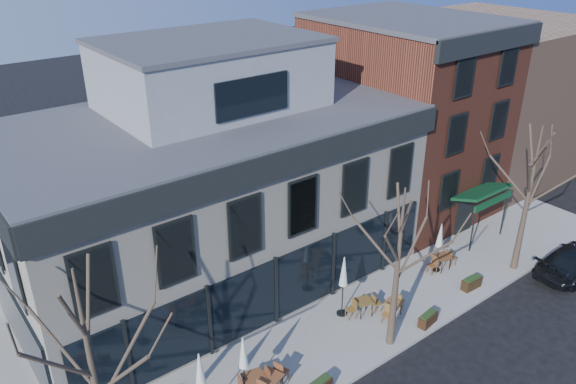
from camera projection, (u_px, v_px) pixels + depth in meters
ground at (275, 326)px, 24.26m from camera, size 120.00×120.00×0.00m
sidewalk_front at (364, 320)px, 24.49m from camera, size 33.50×4.70×0.15m
corner_building at (210, 187)px, 25.85m from camera, size 18.39×10.39×11.10m
red_brick_building at (402, 115)px, 32.54m from camera, size 8.20×11.78×11.18m
bg_building at (487, 93)px, 39.07m from camera, size 12.00×12.00×10.00m
tree_mid at (398, 268)px, 21.50m from camera, size 3.50×3.55×7.04m
tree_right at (528, 198)px, 26.38m from camera, size 3.72×3.77×7.48m
parked_sedan at (575, 260)px, 27.59m from camera, size 5.02×2.11×1.45m
cafe_set_1 at (254, 384)px, 20.29m from camera, size 2.03×0.94×1.04m
cafe_set_2 at (270, 383)px, 20.34m from camera, size 1.99×1.07×1.02m
cafe_set_3 at (364, 306)px, 24.52m from camera, size 1.76×0.89×0.90m
cafe_set_4 at (393, 307)px, 24.45m from camera, size 1.70×0.86×0.87m
cafe_set_5 at (442, 261)px, 27.72m from camera, size 1.77×0.76×0.92m
umbrella_0 at (200, 374)px, 18.69m from camera, size 0.46×0.46×2.87m
umbrella_1 at (243, 356)px, 19.62m from camera, size 0.43×0.43×2.71m
umbrella_2 at (344, 274)px, 23.84m from camera, size 0.47×0.47×2.95m
umbrella_4 at (440, 238)px, 27.04m from camera, size 0.42×0.42×2.65m
planter_2 at (428, 319)px, 24.00m from camera, size 1.04×0.54×0.56m
planter_3 at (471, 283)px, 26.37m from camera, size 1.05×0.46×0.58m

